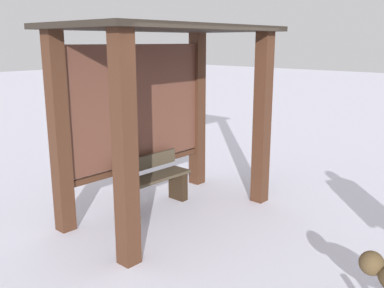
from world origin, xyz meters
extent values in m
plane|color=silver|center=(0.00, 0.00, 0.00)|extent=(60.00, 60.00, 0.00)
cube|color=#432618|center=(-1.25, -0.63, 1.23)|extent=(0.19, 0.19, 2.46)
cube|color=#432618|center=(1.25, -0.63, 1.23)|extent=(0.19, 0.19, 2.46)
cube|color=#432618|center=(-1.25, 0.63, 1.23)|extent=(0.19, 0.19, 2.46)
cube|color=#432618|center=(1.25, 0.63, 1.23)|extent=(0.19, 0.19, 2.46)
cube|color=black|center=(0.00, 0.00, 2.50)|extent=(2.93, 1.68, 0.07)
cube|color=brown|center=(0.00, 0.63, 1.47)|extent=(2.31, 0.08, 1.66)
cube|color=#432618|center=(0.00, 0.61, 0.58)|extent=(2.31, 0.06, 0.08)
cube|color=#423829|center=(0.00, 0.33, 0.45)|extent=(1.17, 0.34, 0.04)
cube|color=#423829|center=(0.00, 0.48, 0.65)|extent=(1.11, 0.04, 0.20)
cube|color=black|center=(0.49, 0.33, 0.21)|extent=(0.12, 0.29, 0.43)
cube|color=black|center=(-0.49, 0.33, 0.21)|extent=(0.12, 0.29, 0.43)
sphere|color=#4F3D24|center=(-0.44, -2.87, 0.50)|extent=(0.21, 0.21, 0.21)
camera|label=1|loc=(-3.89, -3.95, 2.33)|focal=39.94mm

